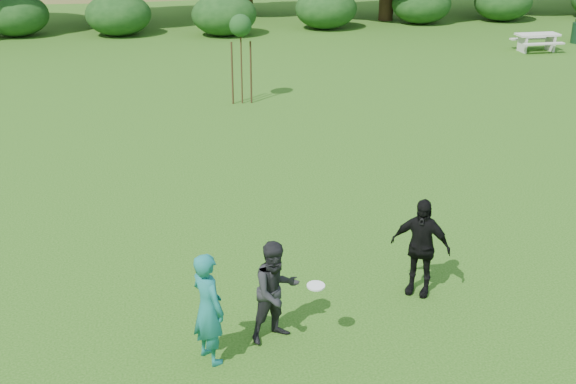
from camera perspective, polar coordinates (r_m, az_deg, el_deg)
name	(u,v)px	position (r m, az deg, el deg)	size (l,w,h in m)	color
ground	(323,328)	(11.58, 2.80, -10.71)	(120.00, 120.00, 0.00)	#19470C
player_teal	(208,308)	(10.49, -6.33, -9.10)	(0.63, 0.42, 1.73)	#186D6B
player_grey	(276,291)	(10.93, -0.96, -7.86)	(0.79, 0.62, 1.63)	black
player_black	(420,247)	(12.31, 10.41, -4.27)	(1.01, 0.42, 1.73)	black
frisbee	(316,286)	(10.62, 2.22, -7.42)	(0.27, 0.27, 0.04)	white
sapling	(240,28)	(23.10, -3.77, 12.80)	(0.70, 0.70, 2.85)	#3C2917
picnic_table	(537,39)	(33.21, 19.08, 11.34)	(1.80, 1.48, 0.76)	beige
hillside	(171,75)	(79.99, -9.22, 9.15)	(150.00, 72.00, 52.00)	olive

